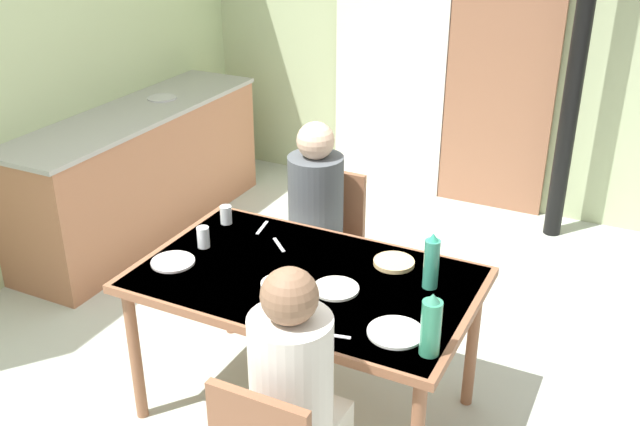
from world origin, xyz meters
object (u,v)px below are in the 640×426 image
object	(u,v)px
person_near_diner	(293,376)
water_bottle_green_near	(431,326)
kitchen_counter	(140,172)
chair_far_diner	(326,237)
water_bottle_green_far	(431,262)
person_far_diner	(315,201)
dining_table	(305,289)
serving_bowl_center	(281,288)

from	to	relation	value
person_near_diner	water_bottle_green_near	world-z (taller)	person_near_diner
kitchen_counter	chair_far_diner	size ratio (longest dim) A/B	2.48
person_near_diner	water_bottle_green_far	distance (m)	0.88
person_far_diner	person_near_diner	bearing A→B (deg)	113.91
dining_table	chair_far_diner	world-z (taller)	chair_far_diner
water_bottle_green_near	serving_bowl_center	bearing A→B (deg)	170.23
person_near_diner	serving_bowl_center	xyz separation A→B (m)	(-0.33, 0.51, -0.00)
kitchen_counter	person_far_diner	bearing A→B (deg)	-18.10
chair_far_diner	serving_bowl_center	bearing A→B (deg)	105.24
kitchen_counter	water_bottle_green_near	xyz separation A→B (m)	(2.64, -1.52, 0.42)
dining_table	person_far_diner	bearing A→B (deg)	113.56
chair_far_diner	serving_bowl_center	size ratio (longest dim) A/B	5.12
water_bottle_green_near	serving_bowl_center	distance (m)	0.73
water_bottle_green_near	water_bottle_green_far	world-z (taller)	same
kitchen_counter	chair_far_diner	distance (m)	1.71
water_bottle_green_far	serving_bowl_center	size ratio (longest dim) A/B	1.54
water_bottle_green_near	serving_bowl_center	size ratio (longest dim) A/B	1.54
kitchen_counter	water_bottle_green_far	size ratio (longest dim) A/B	8.24
chair_far_diner	water_bottle_green_near	distance (m)	1.53
kitchen_counter	water_bottle_green_near	bearing A→B (deg)	-29.99
person_near_diner	water_bottle_green_near	distance (m)	0.54
person_far_diner	water_bottle_green_near	size ratio (longest dim) A/B	2.94
dining_table	water_bottle_green_near	size ratio (longest dim) A/B	5.80
kitchen_counter	person_near_diner	xyz separation A→B (m)	(2.26, -1.91, 0.33)
dining_table	water_bottle_green_near	bearing A→B (deg)	-23.63
person_near_diner	water_bottle_green_near	bearing A→B (deg)	45.65
water_bottle_green_far	dining_table	bearing A→B (deg)	-162.81
dining_table	serving_bowl_center	size ratio (longest dim) A/B	8.93
chair_far_diner	person_near_diner	world-z (taller)	person_near_diner
dining_table	serving_bowl_center	bearing A→B (deg)	-98.49
person_far_diner	dining_table	bearing A→B (deg)	113.56
chair_far_diner	person_near_diner	distance (m)	1.64
water_bottle_green_far	serving_bowl_center	xyz separation A→B (m)	(-0.55, -0.34, -0.10)
chair_far_diner	dining_table	bearing A→B (deg)	109.97
person_near_diner	kitchen_counter	bearing A→B (deg)	139.90
person_near_diner	chair_far_diner	bearing A→B (deg)	111.95
person_far_diner	chair_far_diner	bearing A→B (deg)	-90.00
water_bottle_green_near	water_bottle_green_far	xyz separation A→B (m)	(-0.15, 0.46, -0.00)
person_far_diner	water_bottle_green_near	xyz separation A→B (m)	(0.98, -0.98, 0.09)
person_far_diner	serving_bowl_center	xyz separation A→B (m)	(0.27, -0.86, -0.00)
dining_table	water_bottle_green_far	size ratio (longest dim) A/B	5.80
chair_far_diner	person_near_diner	size ratio (longest dim) A/B	1.13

